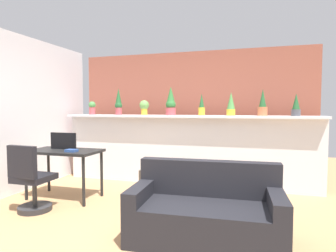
% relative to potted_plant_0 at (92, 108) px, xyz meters
% --- Properties ---
extents(ground_plane, '(12.00, 12.00, 0.00)m').
position_rel_potted_plant_0_xyz_m(ground_plane, '(1.87, -1.97, -1.40)').
color(ground_plane, tan).
extents(divider_wall, '(4.61, 0.16, 1.23)m').
position_rel_potted_plant_0_xyz_m(divider_wall, '(1.87, 0.03, -0.79)').
color(divider_wall, silver).
rests_on(divider_wall, ground).
extents(plant_shelf, '(4.61, 0.40, 0.04)m').
position_rel_potted_plant_0_xyz_m(plant_shelf, '(1.87, -0.01, -0.16)').
color(plant_shelf, silver).
rests_on(plant_shelf, divider_wall).
extents(brick_wall_behind, '(4.61, 0.10, 2.50)m').
position_rel_potted_plant_0_xyz_m(brick_wall_behind, '(1.87, 0.63, -0.15)').
color(brick_wall_behind, '#9E5442').
rests_on(brick_wall_behind, ground).
extents(potted_plant_0, '(0.13, 0.13, 0.26)m').
position_rel_potted_plant_0_xyz_m(potted_plant_0, '(0.00, 0.00, 0.00)').
color(potted_plant_0, '#B7474C').
rests_on(potted_plant_0, plant_shelf).
extents(potted_plant_1, '(0.14, 0.14, 0.50)m').
position_rel_potted_plant_0_xyz_m(potted_plant_1, '(0.60, -0.05, 0.10)').
color(potted_plant_1, '#B7474C').
rests_on(potted_plant_1, plant_shelf).
extents(potted_plant_2, '(0.18, 0.18, 0.27)m').
position_rel_potted_plant_0_xyz_m(potted_plant_2, '(1.09, 0.02, 0.02)').
color(potted_plant_2, gold).
rests_on(potted_plant_2, plant_shelf).
extents(potted_plant_3, '(0.18, 0.18, 0.51)m').
position_rel_potted_plant_0_xyz_m(potted_plant_3, '(1.62, -0.02, 0.09)').
color(potted_plant_3, '#B7474C').
rests_on(potted_plant_3, plant_shelf).
extents(potted_plant_4, '(0.11, 0.11, 0.38)m').
position_rel_potted_plant_0_xyz_m(potted_plant_4, '(2.18, -0.01, 0.03)').
color(potted_plant_4, gold).
rests_on(potted_plant_4, plant_shelf).
extents(potted_plant_5, '(0.15, 0.15, 0.40)m').
position_rel_potted_plant_0_xyz_m(potted_plant_5, '(2.69, -0.02, 0.06)').
color(potted_plant_5, gold).
rests_on(potted_plant_5, plant_shelf).
extents(potted_plant_6, '(0.16, 0.16, 0.44)m').
position_rel_potted_plant_0_xyz_m(potted_plant_6, '(3.20, 0.01, 0.05)').
color(potted_plant_6, '#C66B42').
rests_on(potted_plant_6, plant_shelf).
extents(potted_plant_7, '(0.14, 0.14, 0.36)m').
position_rel_potted_plant_0_xyz_m(potted_plant_7, '(3.70, -0.02, 0.03)').
color(potted_plant_7, '#4C4C51').
rests_on(potted_plant_7, plant_shelf).
extents(desk, '(1.10, 0.60, 0.75)m').
position_rel_potted_plant_0_xyz_m(desk, '(0.28, -1.27, -0.74)').
color(desk, black).
rests_on(desk, ground).
extents(tv_monitor, '(0.44, 0.04, 0.26)m').
position_rel_potted_plant_0_xyz_m(tv_monitor, '(0.21, -1.19, -0.52)').
color(tv_monitor, black).
rests_on(tv_monitor, desk).
extents(office_chair, '(0.46, 0.46, 0.91)m').
position_rel_potted_plant_0_xyz_m(office_chair, '(0.23, -1.92, -1.01)').
color(office_chair, '#262628').
rests_on(office_chair, ground).
extents(side_cube_shelf, '(0.40, 0.41, 0.50)m').
position_rel_potted_plant_0_xyz_m(side_cube_shelf, '(1.70, -1.05, -1.15)').
color(side_cube_shelf, '#4C4238').
rests_on(side_cube_shelf, ground).
extents(book_on_desk, '(0.16, 0.12, 0.04)m').
position_rel_potted_plant_0_xyz_m(book_on_desk, '(0.50, -1.40, -0.63)').
color(book_on_desk, '#2D4C8C').
rests_on(book_on_desk, desk).
extents(couch, '(1.60, 0.84, 0.80)m').
position_rel_potted_plant_0_xyz_m(couch, '(2.60, -2.05, -1.12)').
color(couch, black).
rests_on(couch, ground).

